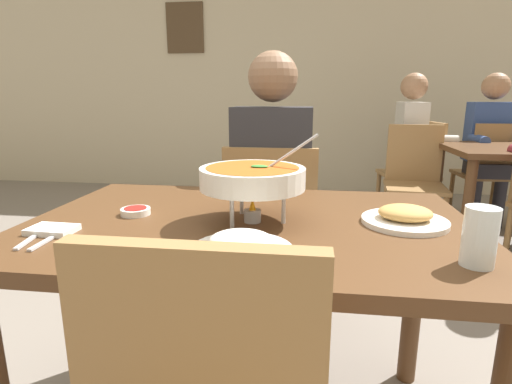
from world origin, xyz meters
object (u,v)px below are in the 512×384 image
chair_diner_main (272,226)px  drink_glass (479,240)px  dining_table_main (249,256)px  diner_main (273,176)px  appetizer_plate (405,217)px  sauce_dish (136,211)px  chair_bg_middle (418,166)px  patron_bg_middle (414,140)px  rice_plate (242,246)px  chair_bg_left (491,169)px  chair_bg_corner (414,176)px  curry_bowl (252,178)px  patron_bg_left (490,141)px

chair_diner_main → drink_glass: (0.53, -0.96, 0.31)m
dining_table_main → chair_diner_main: (-0.00, 0.71, -0.14)m
chair_diner_main → diner_main: 0.24m
appetizer_plate → sauce_dish: 0.80m
chair_bg_middle → patron_bg_middle: 0.26m
diner_main → drink_glass: size_ratio=10.08×
rice_plate → appetizer_plate: same height
sauce_dish → chair_bg_middle: (1.49, 2.56, -0.26)m
diner_main → drink_glass: 1.13m
diner_main → chair_diner_main: bearing=-90.0°
appetizer_plate → drink_glass: (0.09, -0.28, 0.04)m
rice_plate → appetizer_plate: 0.51m
rice_plate → appetizer_plate: size_ratio=1.00×
diner_main → drink_glass: bearing=-61.8°
chair_bg_left → chair_bg_corner: bearing=-150.3°
curry_bowl → patron_bg_left: size_ratio=0.25×
rice_plate → patron_bg_left: size_ratio=0.18×
appetizer_plate → curry_bowl: bearing=-175.0°
sauce_dish → drink_glass: bearing=-16.5°
drink_glass → chair_bg_middle: bearing=77.9°
sauce_dish → chair_bg_middle: 2.97m
chair_bg_left → patron_bg_middle: 0.71m
chair_bg_corner → diner_main: bearing=-125.9°
chair_diner_main → diner_main: bearing=90.0°
curry_bowl → appetizer_plate: (0.43, 0.04, -0.11)m
sauce_dish → patron_bg_middle: size_ratio=0.07×
dining_table_main → chair_bg_corner: size_ratio=1.43×
curry_bowl → chair_bg_middle: (1.12, 2.58, -0.38)m
rice_plate → chair_bg_middle: size_ratio=0.27×
chair_bg_left → chair_bg_corner: (-0.73, -0.42, 0.00)m
curry_bowl → chair_bg_left: 3.09m
curry_bowl → chair_bg_middle: size_ratio=0.37×
curry_bowl → chair_bg_middle: 2.84m
chair_diner_main → diner_main: size_ratio=0.69×
sauce_dish → chair_bg_left: chair_bg_left is taller
dining_table_main → sauce_dish: bearing=178.4°
rice_plate → patron_bg_middle: 2.95m
curry_bowl → drink_glass: curry_bowl is taller
rice_plate → chair_bg_left: chair_bg_left is taller
curry_bowl → rice_plate: curry_bowl is taller
chair_diner_main → rice_plate: chair_diner_main is taller
chair_bg_left → chair_diner_main: bearing=-133.4°
sauce_dish → patron_bg_left: patron_bg_left is taller
chair_bg_left → diner_main: bearing=-133.9°
chair_bg_left → patron_bg_middle: patron_bg_middle is taller
appetizer_plate → sauce_dish: appetizer_plate is taller
patron_bg_left → appetizer_plate: bearing=-116.5°
dining_table_main → rice_plate: rice_plate is taller
chair_diner_main → chair_bg_corner: same height
appetizer_plate → chair_bg_left: (1.28, 2.51, -0.27)m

